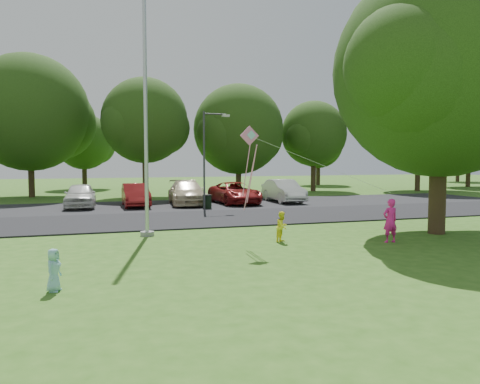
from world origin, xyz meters
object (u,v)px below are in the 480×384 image
object	(u,v)px
woman	(390,221)
child_yellow	(282,227)
big_tree	(440,75)
flagpole	(146,121)
kite	(252,150)
street_lamp	(208,151)
child_blue	(54,270)
trash_can	(207,202)

from	to	relation	value
woman	child_yellow	xyz separation A→B (m)	(-3.41, 1.19, -0.22)
big_tree	flagpole	bearing A→B (deg)	164.62
flagpole	big_tree	bearing A→B (deg)	-15.38
flagpole	woman	xyz separation A→B (m)	(7.60, -3.83, -3.43)
flagpole	kite	distance (m)	4.48
street_lamp	child_blue	world-z (taller)	street_lamp
woman	child_blue	size ratio (longest dim) A/B	1.61
big_tree	child_blue	distance (m)	14.59
street_lamp	child_yellow	distance (m)	10.72
flagpole	woman	distance (m)	9.18
kite	street_lamp	bearing A→B (deg)	83.97
child_yellow	child_blue	world-z (taller)	child_yellow
child_blue	kite	distance (m)	7.10
flagpole	street_lamp	size ratio (longest dim) A/B	1.86
flagpole	child_yellow	size ratio (longest dim) A/B	9.68
child_yellow	child_blue	distance (m)	7.99
flagpole	kite	size ratio (longest dim) A/B	1.97
child_yellow	kite	world-z (taller)	kite
flagpole	child_blue	size ratio (longest dim) A/B	10.93
kite	trash_can	bearing A→B (deg)	84.07
woman	kite	distance (m)	5.26
big_tree	woman	xyz separation A→B (m)	(-2.70, -0.99, -5.13)
flagpole	trash_can	distance (m)	9.78
child_yellow	kite	bearing A→B (deg)	166.06
kite	woman	bearing A→B (deg)	-7.12
big_tree	child_blue	xyz separation A→B (m)	(-13.00, -3.83, -5.41)
flagpole	kite	bearing A→B (deg)	-47.56
trash_can	child_blue	world-z (taller)	child_blue
big_tree	kite	world-z (taller)	big_tree
street_lamp	kite	world-z (taller)	street_lamp
street_lamp	child_yellow	size ratio (longest dim) A/B	5.20
street_lamp	child_blue	xyz separation A→B (m)	(-6.87, -14.40, -2.77)
flagpole	child_yellow	distance (m)	6.16
trash_can	child_yellow	distance (m)	10.64
child_yellow	kite	distance (m)	2.90
trash_can	child_blue	size ratio (longest dim) A/B	0.90
flagpole	trash_can	world-z (taller)	flagpole
trash_can	child_yellow	bearing A→B (deg)	-89.91
street_lamp	woman	world-z (taller)	street_lamp
woman	street_lamp	bearing A→B (deg)	-74.30
flagpole	big_tree	size ratio (longest dim) A/B	1.01
trash_can	child_yellow	world-z (taller)	child_yellow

